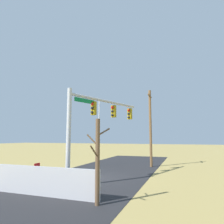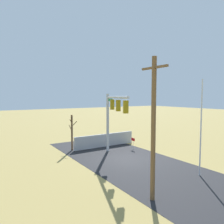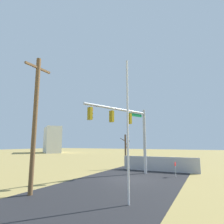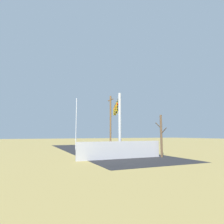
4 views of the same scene
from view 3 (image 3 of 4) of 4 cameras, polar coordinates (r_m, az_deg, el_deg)
ground_plane at (r=16.18m, az=5.55°, el=-19.25°), size 160.00×160.00×0.00m
road_surface at (r=12.61m, az=-1.48°, el=-22.14°), size 28.00×8.00×0.01m
sidewalk_corner at (r=20.25m, az=10.76°, el=-17.10°), size 6.00×6.00×0.01m
retaining_fence at (r=20.90m, az=13.85°, el=-14.74°), size 0.20×7.66×1.46m
signal_mast at (r=17.40m, az=5.00°, el=-4.11°), size 6.94×2.73×6.08m
flagpole at (r=9.46m, az=4.69°, el=-4.93°), size 0.10×0.10×7.05m
utility_pole at (r=12.08m, az=-21.90°, el=-2.29°), size 1.90×0.26×7.95m
bare_tree at (r=22.41m, az=4.02°, el=-11.41°), size 1.27×1.02×3.82m
open_sign at (r=17.88m, az=18.25°, el=-14.95°), size 0.56×0.04×1.22m
distant_building at (r=63.22m, az=-17.37°, el=-7.86°), size 10.33×11.34×7.84m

